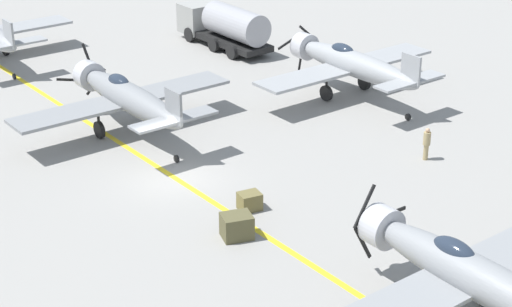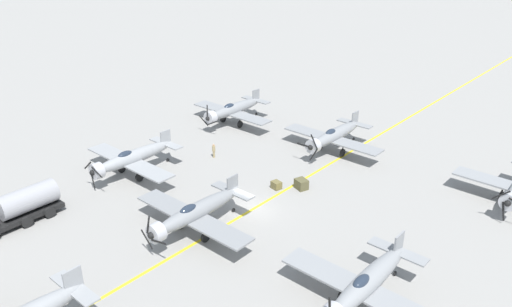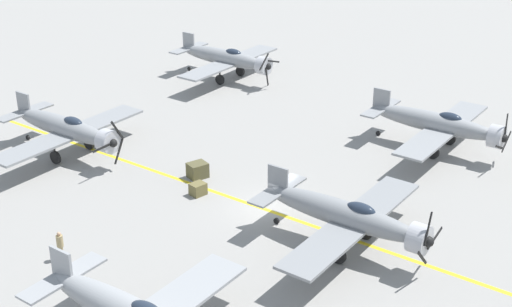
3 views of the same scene
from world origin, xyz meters
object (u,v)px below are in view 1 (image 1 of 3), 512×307
at_px(ground_crew_walking, 427,142).
at_px(supply_crate_mid_lane, 250,201).
at_px(supply_crate_by_tanker, 237,226).
at_px(airplane_near_center, 470,275).
at_px(airplane_mid_right, 351,63).
at_px(airplane_mid_center, 127,97).
at_px(fuel_tanker, 224,25).

xyz_separation_m(ground_crew_walking, supply_crate_mid_lane, (-9.84, 1.10, -0.51)).
bearing_deg(supply_crate_mid_lane, supply_crate_by_tanker, -139.36).
relative_size(airplane_near_center, ground_crew_walking, 7.31).
height_order(ground_crew_walking, supply_crate_mid_lane, ground_crew_walking).
distance_m(airplane_mid_right, supply_crate_by_tanker, 17.46).
xyz_separation_m(airplane_near_center, supply_crate_mid_lane, (-0.67, 11.13, -1.63)).
relative_size(airplane_mid_center, airplane_mid_right, 1.00).
bearing_deg(airplane_near_center, supply_crate_by_tanker, 109.52).
distance_m(supply_crate_by_tanker, supply_crate_mid_lane, 2.46).
xyz_separation_m(ground_crew_walking, supply_crate_by_tanker, (-11.70, -0.50, -0.40)).
xyz_separation_m(airplane_mid_center, supply_crate_by_tanker, (-2.00, -12.15, -1.51)).
bearing_deg(supply_crate_by_tanker, airplane_mid_right, 31.63).
distance_m(fuel_tanker, ground_crew_walking, 21.19).
bearing_deg(supply_crate_mid_lane, ground_crew_walking, -6.36).
distance_m(ground_crew_walking, supply_crate_by_tanker, 11.72).
xyz_separation_m(airplane_mid_center, fuel_tanker, (12.77, 9.31, -0.50)).
height_order(fuel_tanker, ground_crew_walking, fuel_tanker).
height_order(airplane_mid_right, airplane_near_center, same).
bearing_deg(airplane_near_center, fuel_tanker, 73.09).
bearing_deg(airplane_near_center, ground_crew_walking, 52.21).
bearing_deg(supply_crate_mid_lane, airplane_mid_right, 30.16).
height_order(airplane_near_center, supply_crate_mid_lane, airplane_near_center).
bearing_deg(fuel_tanker, airplane_mid_center, -143.90).
relative_size(airplane_mid_right, supply_crate_mid_lane, 13.01).
xyz_separation_m(airplane_mid_right, airplane_near_center, (-12.28, -18.65, 0.00)).
relative_size(airplane_mid_center, airplane_near_center, 1.00).
bearing_deg(airplane_near_center, supply_crate_mid_lane, 98.09).
xyz_separation_m(fuel_tanker, supply_crate_by_tanker, (-14.77, -21.46, -1.01)).
relative_size(airplane_mid_center, fuel_tanker, 1.50).
xyz_separation_m(airplane_near_center, ground_crew_walking, (9.17, 10.03, -1.12)).
distance_m(airplane_near_center, supply_crate_mid_lane, 11.27).
bearing_deg(supply_crate_by_tanker, fuel_tanker, 55.46).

